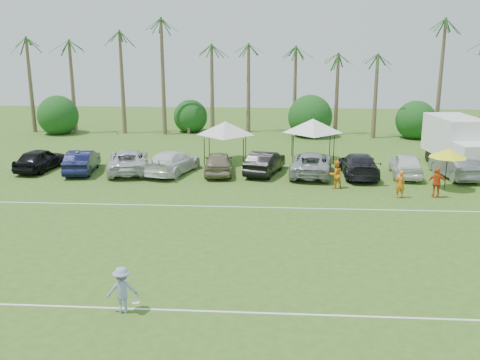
{
  "coord_description": "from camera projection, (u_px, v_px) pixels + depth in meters",
  "views": [
    {
      "loc": [
        2.74,
        -14.58,
        9.06
      ],
      "look_at": [
        0.8,
        13.88,
        1.6
      ],
      "focal_mm": 40.0,
      "sensor_mm": 36.0,
      "label": 1
    }
  ],
  "objects": [
    {
      "name": "field_lines",
      "position": [
        214.0,
        246.0,
        24.26
      ],
      "size": [
        80.0,
        12.1,
        0.01
      ],
      "color": "white",
      "rests_on": "ground"
    },
    {
      "name": "parked_car_7",
      "position": [
        359.0,
        165.0,
        36.64
      ],
      "size": [
        2.29,
        5.56,
        1.61
      ],
      "primitive_type": "imported",
      "rotation": [
        0.0,
        0.0,
        3.15
      ],
      "color": "black",
      "rests_on": "ground"
    },
    {
      "name": "parked_car_6",
      "position": [
        311.0,
        164.0,
        36.99
      ],
      "size": [
        3.32,
        6.06,
        1.61
      ],
      "primitive_type": "imported",
      "rotation": [
        0.0,
        0.0,
        3.03
      ],
      "color": "#9A9B9F",
      "rests_on": "ground"
    },
    {
      "name": "palm_tree_8",
      "position": [
        386.0,
        58.0,
        50.48
      ],
      "size": [
        2.4,
        2.4,
        8.9
      ],
      "color": "brown",
      "rests_on": "ground"
    },
    {
      "name": "sideline_player_a",
      "position": [
        400.0,
        184.0,
        31.57
      ],
      "size": [
        0.65,
        0.47,
        1.66
      ],
      "primitive_type": "imported",
      "rotation": [
        0.0,
        0.0,
        3.27
      ],
      "color": "orange",
      "rests_on": "ground"
    },
    {
      "name": "palm_tree_2",
      "position": [
        125.0,
        39.0,
        51.68
      ],
      "size": [
        2.4,
        2.4,
        10.9
      ],
      "color": "brown",
      "rests_on": "ground"
    },
    {
      "name": "sideline_player_b",
      "position": [
        336.0,
        174.0,
        33.64
      ],
      "size": [
        1.07,
        0.97,
        1.79
      ],
      "primitive_type": "imported",
      "rotation": [
        0.0,
        0.0,
        3.55
      ],
      "color": "orange",
      "rests_on": "ground"
    },
    {
      "name": "palm_tree_4",
      "position": [
        207.0,
        57.0,
        51.59
      ],
      "size": [
        2.4,
        2.4,
        8.9
      ],
      "color": "brown",
      "rests_on": "ground"
    },
    {
      "name": "parked_car_9",
      "position": [
        455.0,
        166.0,
        36.27
      ],
      "size": [
        2.34,
        5.07,
        1.61
      ],
      "primitive_type": "imported",
      "rotation": [
        0.0,
        0.0,
        3.28
      ],
      "color": "slate",
      "rests_on": "ground"
    },
    {
      "name": "palm_tree_0",
      "position": [
        27.0,
        57.0,
        52.78
      ],
      "size": [
        2.4,
        2.4,
        8.9
      ],
      "color": "brown",
      "rests_on": "ground"
    },
    {
      "name": "palm_tree_5",
      "position": [
        249.0,
        48.0,
        51.11
      ],
      "size": [
        2.4,
        2.4,
        9.9
      ],
      "color": "brown",
      "rests_on": "ground"
    },
    {
      "name": "box_truck",
      "position": [
        459.0,
        142.0,
        38.46
      ],
      "size": [
        3.49,
        7.4,
        3.68
      ],
      "rotation": [
        0.0,
        0.0,
        0.12
      ],
      "color": "white",
      "rests_on": "ground"
    },
    {
      "name": "palm_tree_3",
      "position": [
        166.0,
        30.0,
        51.2
      ],
      "size": [
        2.4,
        2.4,
        11.9
      ],
      "color": "brown",
      "rests_on": "ground"
    },
    {
      "name": "bush_tree_3",
      "position": [
        411.0,
        117.0,
        52.68
      ],
      "size": [
        4.0,
        4.0,
        4.0
      ],
      "color": "brown",
      "rests_on": "ground"
    },
    {
      "name": "parked_car_2",
      "position": [
        128.0,
        161.0,
        37.84
      ],
      "size": [
        3.92,
        6.25,
        1.61
      ],
      "primitive_type": "imported",
      "rotation": [
        0.0,
        0.0,
        3.37
      ],
      "color": "silver",
      "rests_on": "ground"
    },
    {
      "name": "parked_car_1",
      "position": [
        82.0,
        161.0,
        37.73
      ],
      "size": [
        2.33,
        5.07,
        1.61
      ],
      "primitive_type": "imported",
      "rotation": [
        0.0,
        0.0,
        3.27
      ],
      "color": "#0F1134",
      "rests_on": "ground"
    },
    {
      "name": "bush_tree_2",
      "position": [
        309.0,
        116.0,
        53.34
      ],
      "size": [
        4.0,
        4.0,
        4.0
      ],
      "color": "brown",
      "rests_on": "ground"
    },
    {
      "name": "parked_car_5",
      "position": [
        265.0,
        162.0,
        37.36
      ],
      "size": [
        2.94,
        5.16,
        1.61
      ],
      "primitive_type": "imported",
      "rotation": [
        0.0,
        0.0,
        2.87
      ],
      "color": "black",
      "rests_on": "ground"
    },
    {
      "name": "parked_car_3",
      "position": [
        173.0,
        162.0,
        37.46
      ],
      "size": [
        3.66,
        5.95,
        1.61
      ],
      "primitive_type": "imported",
      "rotation": [
        0.0,
        0.0,
        2.87
      ],
      "color": "white",
      "rests_on": "ground"
    },
    {
      "name": "ground",
      "position": [
        184.0,
        342.0,
        16.54
      ],
      "size": [
        120.0,
        120.0,
        0.0
      ],
      "primitive_type": "plane",
      "color": "#385C1B",
      "rests_on": "ground"
    },
    {
      "name": "palm_tree_9",
      "position": [
        441.0,
        48.0,
        49.93
      ],
      "size": [
        2.4,
        2.4,
        9.9
      ],
      "color": "brown",
      "rests_on": "ground"
    },
    {
      "name": "bush_tree_0",
      "position": [
        65.0,
        113.0,
        54.98
      ],
      "size": [
        4.0,
        4.0,
        4.0
      ],
      "color": "brown",
      "rests_on": "ground"
    },
    {
      "name": "palm_tree_1",
      "position": [
        75.0,
        48.0,
        52.23
      ],
      "size": [
        2.4,
        2.4,
        9.9
      ],
      "color": "brown",
      "rests_on": "ground"
    },
    {
      "name": "market_umbrella",
      "position": [
        448.0,
        153.0,
        32.92
      ],
      "size": [
        2.34,
        2.34,
        2.6
      ],
      "color": "black",
      "rests_on": "ground"
    },
    {
      "name": "canopy_tent_right",
      "position": [
        313.0,
        119.0,
        41.0
      ],
      "size": [
        4.66,
        4.66,
        3.78
      ],
      "color": "black",
      "rests_on": "ground"
    },
    {
      "name": "parked_car_0",
      "position": [
        40.0,
        159.0,
        38.3
      ],
      "size": [
        2.48,
        4.93,
        1.61
      ],
      "primitive_type": "imported",
      "rotation": [
        0.0,
        0.0,
        3.02
      ],
      "color": "black",
      "rests_on": "ground"
    },
    {
      "name": "palm_tree_6",
      "position": [
        291.0,
        39.0,
        50.63
      ],
      "size": [
        2.4,
        2.4,
        10.9
      ],
      "color": "brown",
      "rests_on": "ground"
    },
    {
      "name": "frisbee_player",
      "position": [
        122.0,
        290.0,
        18.2
      ],
      "size": [
        1.21,
        0.83,
        1.65
      ],
      "rotation": [
        0.0,
        0.0,
        3.36
      ],
      "color": "#8C92C6",
      "rests_on": "ground"
    },
    {
      "name": "palm_tree_7",
      "position": [
        334.0,
        30.0,
        50.15
      ],
      "size": [
        2.4,
        2.4,
        11.9
      ],
      "color": "brown",
      "rests_on": "ground"
    },
    {
      "name": "parked_car_8",
      "position": [
        406.0,
        165.0,
        36.64
      ],
      "size": [
        2.37,
        4.89,
        1.61
      ],
      "primitive_type": "imported",
      "rotation": [
        0.0,
        0.0,
        3.04
      ],
      "color": "white",
      "rests_on": "ground"
    },
    {
      "name": "parked_car_4",
      "position": [
        219.0,
        163.0,
        37.25
      ],
      "size": [
        2.28,
        4.87,
        1.61
      ],
      "primitive_type": "imported",
      "rotation": [
        0.0,
        0.0,
        3.22
      ],
      "color": "#7C7158",
      "rests_on": "ground"
    },
    {
      "name": "canopy_tent_left",
      "position": [
        225.0,
        121.0,
        40.51
      ],
      "size": [
        4.49,
        4.49,
        3.64
      ],
      "color": "black",
      "rests_on": "ground"
    },
    {
      "name": "sideline_player_c",
      "position": [
        437.0,
        183.0,
        31.58
      ],
      "size": [
        1.11,
        0.58,
        1.81
      ],
      "primitive_type": "imported",
      "rotation": [
        0.0,
        0.0,
        3.01
      ],
      "color": "#D64A17",
      "rests_on": "ground"
    },
    {
      "name": "bush_tree_1",
      "position": [
        190.0,
        115.0,
        54.13
      ],
      "size": [
        4.0,
        4.0,
        4.0
      ],
      "color": "brown",
      "rests_on": "ground"
    }
  ]
}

